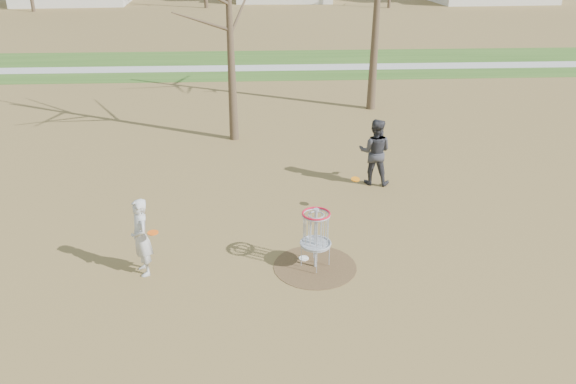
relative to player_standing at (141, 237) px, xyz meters
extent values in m
plane|color=brown|center=(3.62, 0.02, -0.84)|extent=(160.00, 160.00, 0.00)
cube|color=#2D5119|center=(3.62, 21.02, -0.84)|extent=(160.00, 8.00, 0.01)
cube|color=#9E9E99|center=(3.62, 20.02, -0.83)|extent=(160.00, 1.50, 0.01)
cylinder|color=#47331E|center=(3.62, 0.02, -0.84)|extent=(1.80, 1.80, 0.01)
imported|color=#B7B7B7|center=(0.00, 0.00, 0.00)|extent=(0.63, 0.73, 1.69)
imported|color=#313035|center=(5.74, 4.42, 0.11)|extent=(1.10, 0.96, 1.91)
cylinder|color=white|center=(3.40, 0.35, -0.82)|extent=(0.22, 0.22, 0.02)
cylinder|color=orange|center=(4.86, 2.51, 0.11)|extent=(0.22, 0.22, 0.07)
cylinder|color=#FE5B0D|center=(0.30, -0.22, 0.23)|extent=(0.22, 0.22, 0.02)
cylinder|color=#9EA3AD|center=(3.62, 0.02, -0.17)|extent=(0.05, 0.05, 1.35)
cylinder|color=#9EA3AD|center=(3.62, 0.02, -0.29)|extent=(0.64, 0.64, 0.04)
torus|color=#9EA3AD|center=(3.62, 0.02, 0.41)|extent=(0.60, 0.60, 0.04)
torus|color=red|center=(3.62, 0.02, 0.44)|extent=(0.60, 0.60, 0.04)
cone|color=#382B1E|center=(1.62, 8.52, 2.91)|extent=(0.32, 0.32, 7.50)
cone|color=#382B1E|center=(7.12, 12.02, 3.41)|extent=(0.36, 0.36, 8.50)
camera|label=1|loc=(2.47, -10.26, 5.66)|focal=35.00mm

